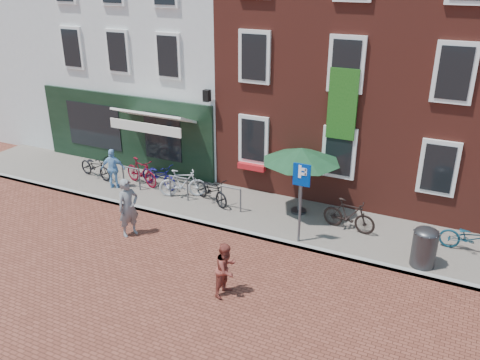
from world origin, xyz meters
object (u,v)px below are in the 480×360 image
at_px(litter_bin, 425,245).
at_px(bicycle_2, 159,175).
at_px(woman, 128,208).
at_px(bicycle_1, 141,172).
at_px(bicycle_4, 211,190).
at_px(bicycle_5, 349,215).
at_px(bicycle_3, 183,183).
at_px(boy, 226,269).
at_px(bicycle_0, 95,166).
at_px(bicycle_6, 472,238).
at_px(parking_sign, 301,189).
at_px(cafe_person, 113,169).
at_px(parasol, 301,152).

xyz_separation_m(litter_bin, bicycle_2, (-9.30, 1.28, -0.17)).
distance_m(woman, bicycle_1, 3.59).
relative_size(bicycle_4, bicycle_5, 1.03).
height_order(bicycle_1, bicycle_3, same).
xyz_separation_m(bicycle_2, bicycle_4, (2.36, -0.33, 0.00)).
height_order(boy, bicycle_4, boy).
relative_size(litter_bin, bicycle_0, 0.70).
bearing_deg(bicycle_6, bicycle_3, 94.81).
xyz_separation_m(litter_bin, boy, (-4.21, -3.28, -0.01)).
relative_size(bicycle_2, bicycle_3, 1.03).
bearing_deg(bicycle_5, bicycle_0, 97.78).
relative_size(woman, bicycle_1, 1.10).
xyz_separation_m(bicycle_0, bicycle_1, (1.96, 0.22, 0.05)).
xyz_separation_m(parking_sign, cafe_person, (-7.30, 0.76, -0.94)).
relative_size(bicycle_1, bicycle_2, 0.97).
xyz_separation_m(parking_sign, bicycle_4, (-3.54, 1.20, -1.23)).
relative_size(parasol, bicycle_5, 1.52).
distance_m(bicycle_0, bicycle_1, 1.97).
bearing_deg(parking_sign, bicycle_3, 165.72).
bearing_deg(bicycle_6, litter_bin, 141.58).
distance_m(parasol, bicycle_1, 6.16).
xyz_separation_m(parking_sign, parasol, (-0.63, 1.77, 0.40)).
bearing_deg(parasol, bicycle_6, -2.84).
height_order(litter_bin, bicycle_5, litter_bin).
height_order(bicycle_0, bicycle_6, same).
bearing_deg(bicycle_5, parking_sign, 146.62).
height_order(bicycle_3, bicycle_5, same).
relative_size(bicycle_4, bicycle_6, 1.00).
xyz_separation_m(woman, bicycle_4, (1.23, 2.86, -0.36)).
xyz_separation_m(parasol, bicycle_0, (-7.91, -0.57, -1.63)).
bearing_deg(bicycle_4, bicycle_5, -63.97).
bearing_deg(bicycle_4, woman, -178.72).
distance_m(litter_bin, parking_sign, 3.58).
bearing_deg(bicycle_1, cafe_person, 147.37).
xyz_separation_m(parking_sign, bicycle_6, (4.52, 1.52, -1.23)).
bearing_deg(bicycle_2, bicycle_6, -78.10).
relative_size(parking_sign, bicycle_2, 1.43).
height_order(boy, bicycle_3, boy).
distance_m(boy, bicycle_1, 7.30).
bearing_deg(bicycle_5, bicycle_4, 98.55).
height_order(litter_bin, bicycle_6, litter_bin).
bearing_deg(parking_sign, bicycle_2, 165.49).
relative_size(parasol, woman, 1.38).
bearing_deg(bicycle_3, bicycle_2, 48.48).
distance_m(litter_bin, parasol, 4.56).
height_order(woman, bicycle_4, woman).
bearing_deg(bicycle_3, bicycle_1, 56.89).
bearing_deg(parking_sign, bicycle_6, 18.58).
bearing_deg(litter_bin, boy, -142.04).
xyz_separation_m(woman, bicycle_2, (-1.12, 3.18, -0.36)).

